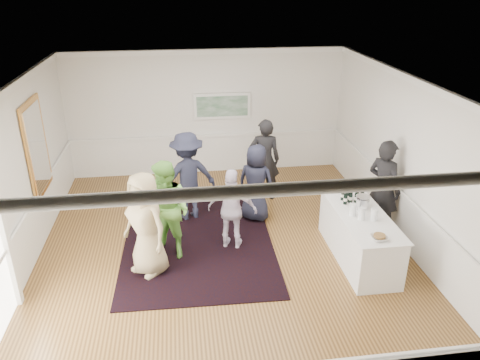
{
  "coord_description": "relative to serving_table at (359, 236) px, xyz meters",
  "views": [
    {
      "loc": [
        -0.73,
        -7.61,
        4.89
      ],
      "look_at": [
        0.34,
        0.2,
        1.38
      ],
      "focal_mm": 35.0,
      "sensor_mm": 36.0,
      "label": 1
    }
  ],
  "objects": [
    {
      "name": "floor",
      "position": [
        -2.45,
        0.56,
        -0.47
      ],
      "size": [
        8.0,
        8.0,
        0.0
      ],
      "primitive_type": "plane",
      "color": "olive",
      "rests_on": "ground"
    },
    {
      "name": "ceiling",
      "position": [
        -2.45,
        0.56,
        2.73
      ],
      "size": [
        7.0,
        8.0,
        0.02
      ],
      "primitive_type": "cube",
      "color": "white",
      "rests_on": "wall_back"
    },
    {
      "name": "wall_left",
      "position": [
        -5.95,
        0.56,
        1.13
      ],
      "size": [
        0.02,
        8.0,
        3.2
      ],
      "primitive_type": "cube",
      "color": "white",
      "rests_on": "floor"
    },
    {
      "name": "wall_right",
      "position": [
        1.05,
        0.56,
        1.13
      ],
      "size": [
        0.02,
        8.0,
        3.2
      ],
      "primitive_type": "cube",
      "color": "white",
      "rests_on": "floor"
    },
    {
      "name": "wall_back",
      "position": [
        -2.45,
        4.56,
        1.13
      ],
      "size": [
        7.0,
        0.02,
        3.2
      ],
      "primitive_type": "cube",
      "color": "white",
      "rests_on": "floor"
    },
    {
      "name": "wall_front",
      "position": [
        -2.45,
        -3.44,
        1.13
      ],
      "size": [
        7.0,
        0.02,
        3.2
      ],
      "primitive_type": "cube",
      "color": "white",
      "rests_on": "floor"
    },
    {
      "name": "wainscoting",
      "position": [
        -2.45,
        0.56,
        0.03
      ],
      "size": [
        7.0,
        8.0,
        1.0
      ],
      "primitive_type": null,
      "color": "white",
      "rests_on": "floor"
    },
    {
      "name": "mirror",
      "position": [
        -5.9,
        1.86,
        1.33
      ],
      "size": [
        0.05,
        1.25,
        1.85
      ],
      "color": "gold",
      "rests_on": "wall_left"
    },
    {
      "name": "landscape_painting",
      "position": [
        -2.05,
        4.5,
        1.31
      ],
      "size": [
        1.44,
        0.06,
        0.66
      ],
      "color": "white",
      "rests_on": "wall_back"
    },
    {
      "name": "area_rug",
      "position": [
        -2.91,
        0.85,
        -0.46
      ],
      "size": [
        2.97,
        3.85,
        0.02
      ],
      "primitive_type": "cube",
      "rotation": [
        0.0,
        0.0,
        -0.03
      ],
      "color": "black",
      "rests_on": "floor"
    },
    {
      "name": "serving_table",
      "position": [
        0.0,
        0.0,
        0.0
      ],
      "size": [
        0.87,
        2.28,
        0.92
      ],
      "color": "white",
      "rests_on": "floor"
    },
    {
      "name": "bartender",
      "position": [
        0.75,
        0.81,
        0.54
      ],
      "size": [
        0.78,
        0.87,
        2.0
      ],
      "primitive_type": "imported",
      "rotation": [
        0.0,
        0.0,
        2.1
      ],
      "color": "black",
      "rests_on": "floor"
    },
    {
      "name": "guest_tan",
      "position": [
        -3.82,
        0.09,
        0.48
      ],
      "size": [
        1.08,
        1.08,
        1.89
      ],
      "primitive_type": "imported",
      "rotation": [
        0.0,
        0.0,
        -0.8
      ],
      "color": "tan",
      "rests_on": "floor"
    },
    {
      "name": "guest_green",
      "position": [
        -3.46,
        0.56,
        0.47
      ],
      "size": [
        1.15,
        1.11,
        1.87
      ],
      "primitive_type": "imported",
      "rotation": [
        0.0,
        0.0,
        -0.64
      ],
      "color": "#71BA4A",
      "rests_on": "floor"
    },
    {
      "name": "guest_lilac",
      "position": [
        -2.25,
        0.7,
        0.34
      ],
      "size": [
        1.02,
        0.67,
        1.61
      ],
      "primitive_type": "imported",
      "rotation": [
        0.0,
        0.0,
        2.82
      ],
      "color": "silver",
      "rests_on": "floor"
    },
    {
      "name": "guest_dark_a",
      "position": [
        -3.04,
        2.02,
        0.5
      ],
      "size": [
        1.4,
        1.05,
        1.93
      ],
      "primitive_type": "imported",
      "rotation": [
        0.0,
        0.0,
        3.44
      ],
      "color": "black",
      "rests_on": "floor"
    },
    {
      "name": "guest_dark_b",
      "position": [
        -1.26,
        2.74,
        0.5
      ],
      "size": [
        0.77,
        0.57,
        1.92
      ],
      "primitive_type": "imported",
      "rotation": [
        0.0,
        0.0,
        2.98
      ],
      "color": "black",
      "rests_on": "floor"
    },
    {
      "name": "guest_navy",
      "position": [
        -1.62,
        1.76,
        0.37
      ],
      "size": [
        0.98,
        0.88,
        1.68
      ],
      "primitive_type": "imported",
      "rotation": [
        0.0,
        0.0,
        2.59
      ],
      "color": "black",
      "rests_on": "floor"
    },
    {
      "name": "wine_bottles",
      "position": [
        -0.01,
        0.5,
        0.61
      ],
      "size": [
        0.43,
        0.25,
        0.31
      ],
      "color": "black",
      "rests_on": "serving_table"
    },
    {
      "name": "juice_pitchers",
      "position": [
        -0.06,
        -0.17,
        0.58
      ],
      "size": [
        0.42,
        0.35,
        0.24
      ],
      "color": "#79B641",
      "rests_on": "serving_table"
    },
    {
      "name": "ice_bucket",
      "position": [
        0.08,
        0.19,
        0.57
      ],
      "size": [
        0.26,
        0.26,
        0.25
      ],
      "primitive_type": "cylinder",
      "color": "silver",
      "rests_on": "serving_table"
    },
    {
      "name": "nut_bowl",
      "position": [
        -0.04,
        -0.88,
        0.5
      ],
      "size": [
        0.28,
        0.28,
        0.08
      ],
      "color": "white",
      "rests_on": "serving_table"
    }
  ]
}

